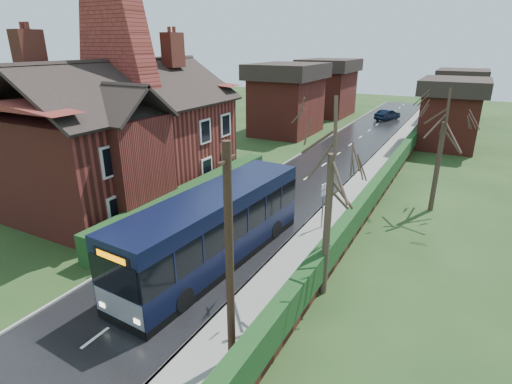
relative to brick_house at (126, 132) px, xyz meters
The scene contains 18 objects.
ground 10.87m from the brick_house, 28.67° to the right, with size 140.00×140.00×0.00m, color #2F4C20.
road 11.07m from the brick_house, 30.89° to the left, with size 6.00×100.00×0.02m, color black.
pavement 14.64m from the brick_house, 21.92° to the left, with size 2.50×100.00×0.14m, color slate.
kerb_right 13.59m from the brick_house, 23.91° to the left, with size 0.12×100.00×0.14m, color gray.
kerb_left 8.85m from the brick_house, 42.59° to the left, with size 0.12×100.00×0.10m, color gray.
front_hedge 6.02m from the brick_house, ahead, with size 1.20×16.00×1.60m, color #163213.
picket_fence 6.83m from the brick_house, ahead, with size 0.10×16.00×0.90m, color gray, non-canonical shape.
right_wall_hedge 15.80m from the brick_house, 19.77° to the left, with size 0.60×50.00×1.80m.
brick_house is the anchor object (origin of this frame).
bus 10.85m from the brick_house, 24.99° to the right, with size 3.23×11.38×3.42m.
car_silver 9.38m from the brick_house, 32.85° to the left, with size 1.52×3.78×1.29m, color #AAABAF.
car_green 7.96m from the brick_house, 33.83° to the right, with size 1.75×4.31×1.25m, color black.
car_distant 38.56m from the brick_house, 76.17° to the left, with size 1.46×4.17×1.38m, color black.
bus_stop_sign 13.06m from the brick_house, ahead, with size 0.13×0.41×2.69m.
telegraph_pole 16.54m from the brick_house, 35.03° to the right, with size 0.25×0.94×7.28m.
tree_right_near 15.54m from the brick_house, 16.49° to the right, with size 3.89×3.89×8.39m.
tree_right_far 19.11m from the brick_house, 21.46° to the left, with size 4.01×4.01×7.75m.
tree_house_side 7.10m from the brick_house, 125.85° to the left, with size 4.34×4.34×9.86m.
Camera 1 is at (10.24, -13.23, 9.63)m, focal length 28.00 mm.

